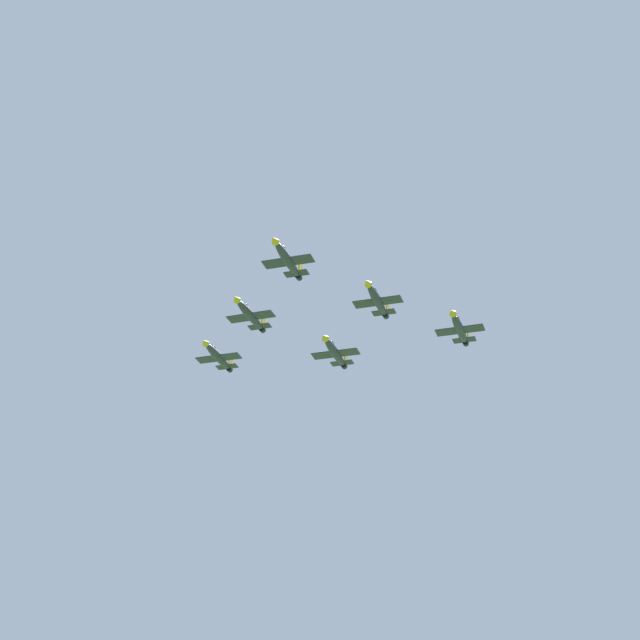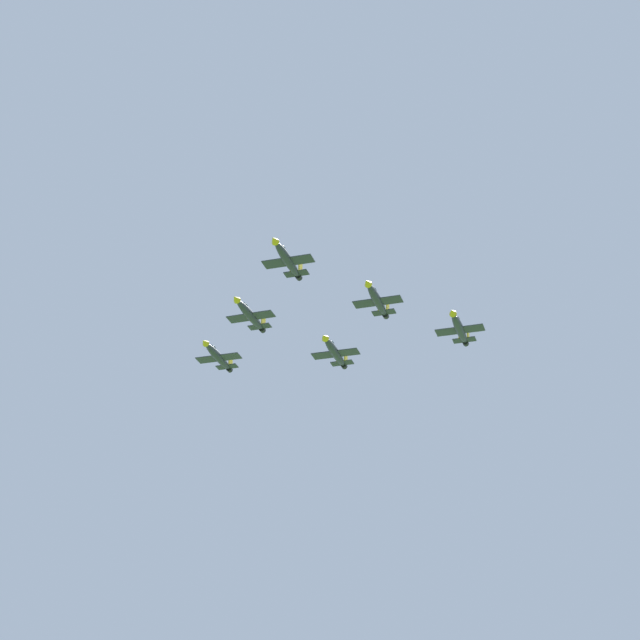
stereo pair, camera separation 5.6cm
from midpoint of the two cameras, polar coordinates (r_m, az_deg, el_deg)
The scene contains 6 objects.
jet_lead at distance 191.54m, azimuth -1.72°, elevation 3.20°, with size 9.50×14.97×3.18m.
jet_left_wingman at distance 199.47m, azimuth 3.00°, elevation 1.08°, with size 9.43×14.86×3.16m.
jet_right_wingman at distance 206.47m, azimuth -3.69°, elevation 0.29°, with size 9.51×14.91×3.18m.
jet_left_outer at distance 209.72m, azimuth 7.29°, elevation -0.41°, with size 9.71×15.31×3.25m.
jet_right_outer at distance 222.65m, azimuth -5.36°, elevation -1.89°, with size 9.60×15.15×3.21m.
jet_slot_rear at distance 214.00m, azimuth 0.78°, elevation -1.67°, with size 9.77×15.42×3.27m.
Camera 2 is at (46.60, -143.53, 45.91)m, focal length 61.29 mm.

